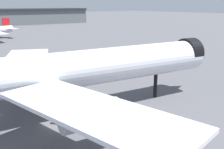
% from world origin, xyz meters
% --- Properties ---
extents(ground, '(900.00, 900.00, 0.00)m').
position_xyz_m(ground, '(0.00, 0.00, 0.00)').
color(ground, '#56565B').
extents(airliner_near_gate, '(54.80, 49.44, 15.57)m').
position_xyz_m(airliner_near_gate, '(3.52, 1.75, 6.86)').
color(airliner_near_gate, silver).
rests_on(airliner_near_gate, ground).
extents(baggage_tug_wing, '(2.09, 3.31, 1.85)m').
position_xyz_m(baggage_tug_wing, '(14.81, 31.41, 0.97)').
color(baggage_tug_wing, black).
rests_on(baggage_tug_wing, ground).
extents(baggage_cart_trailing, '(2.79, 2.56, 1.82)m').
position_xyz_m(baggage_cart_trailing, '(34.22, 14.15, 0.98)').
color(baggage_cart_trailing, black).
rests_on(baggage_cart_trailing, ground).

